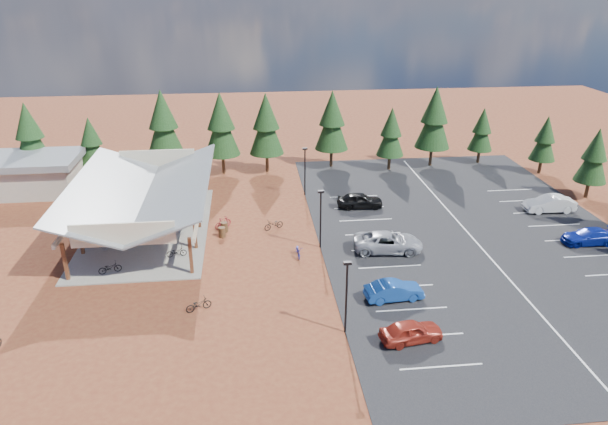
{
  "coord_description": "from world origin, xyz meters",
  "views": [
    {
      "loc": [
        -0.71,
        -38.45,
        20.99
      ],
      "look_at": [
        3.94,
        4.96,
        1.97
      ],
      "focal_mm": 32.0,
      "sensor_mm": 36.0,
      "label": 1
    }
  ],
  "objects_px": {
    "bike_6": "(161,224)",
    "car_1": "(394,291)",
    "lamp_post_2": "(305,168)",
    "bike_1": "(110,244)",
    "bike_4": "(177,252)",
    "bike_5": "(175,229)",
    "lamp_post_1": "(321,215)",
    "bike_14": "(298,251)",
    "car_7": "(589,236)",
    "lamp_post_0": "(346,292)",
    "bike_12": "(198,304)",
    "car_9": "(549,204)",
    "trash_bin_0": "(222,232)",
    "bike_15": "(223,223)",
    "bike_0": "(110,268)",
    "bike_pavilion": "(143,191)",
    "car_2": "(388,242)",
    "bike_2": "(140,210)",
    "bike_16": "(274,224)",
    "outbuilding": "(26,174)",
    "bike_3": "(142,193)",
    "trash_bin_1": "(225,227)",
    "car_4": "(360,200)",
    "car_0": "(411,331)",
    "bike_7": "(189,202)"
  },
  "relations": [
    {
      "from": "lamp_post_1",
      "to": "bike_6",
      "type": "bearing_deg",
      "value": 159.87
    },
    {
      "from": "lamp_post_1",
      "to": "lamp_post_2",
      "type": "relative_size",
      "value": 1.0
    },
    {
      "from": "lamp_post_0",
      "to": "bike_12",
      "type": "bearing_deg",
      "value": 159.84
    },
    {
      "from": "lamp_post_2",
      "to": "bike_1",
      "type": "xyz_separation_m",
      "value": [
        -17.47,
        -10.81,
        -2.37
      ]
    },
    {
      "from": "bike_16",
      "to": "car_1",
      "type": "distance_m",
      "value": 14.76
    },
    {
      "from": "car_1",
      "to": "car_9",
      "type": "distance_m",
      "value": 23.43
    },
    {
      "from": "bike_pavilion",
      "to": "lamp_post_1",
      "type": "relative_size",
      "value": 3.77
    },
    {
      "from": "bike_2",
      "to": "bike_15",
      "type": "distance_m",
      "value": 8.85
    },
    {
      "from": "car_1",
      "to": "car_9",
      "type": "xyz_separation_m",
      "value": [
        19.01,
        13.69,
        0.11
      ]
    },
    {
      "from": "bike_14",
      "to": "car_7",
      "type": "relative_size",
      "value": 0.41
    },
    {
      "from": "bike_0",
      "to": "bike_15",
      "type": "height_order",
      "value": "bike_15"
    },
    {
      "from": "bike_14",
      "to": "bike_2",
      "type": "bearing_deg",
      "value": 143.7
    },
    {
      "from": "lamp_post_1",
      "to": "trash_bin_0",
      "type": "distance_m",
      "value": 9.16
    },
    {
      "from": "outbuilding",
      "to": "car_4",
      "type": "xyz_separation_m",
      "value": [
        34.04,
        -7.95,
        -1.23
      ]
    },
    {
      "from": "bike_6",
      "to": "car_9",
      "type": "height_order",
      "value": "car_9"
    },
    {
      "from": "bike_6",
      "to": "car_1",
      "type": "distance_m",
      "value": 22.48
    },
    {
      "from": "lamp_post_2",
      "to": "car_0",
      "type": "relative_size",
      "value": 1.29
    },
    {
      "from": "lamp_post_2",
      "to": "bike_14",
      "type": "xyz_separation_m",
      "value": [
        -2.0,
        -13.38,
        -2.49
      ]
    },
    {
      "from": "bike_2",
      "to": "bike_pavilion",
      "type": "bearing_deg",
      "value": -164.88
    },
    {
      "from": "outbuilding",
      "to": "lamp_post_0",
      "type": "bearing_deg",
      "value": -43.99
    },
    {
      "from": "bike_3",
      "to": "bike_4",
      "type": "xyz_separation_m",
      "value": [
        4.87,
        -13.39,
        -0.11
      ]
    },
    {
      "from": "lamp_post_1",
      "to": "bike_1",
      "type": "xyz_separation_m",
      "value": [
        -17.47,
        1.19,
        -2.37
      ]
    },
    {
      "from": "bike_5",
      "to": "car_7",
      "type": "bearing_deg",
      "value": -105.92
    },
    {
      "from": "outbuilding",
      "to": "bike_0",
      "type": "distance_m",
      "value": 22.51
    },
    {
      "from": "bike_16",
      "to": "car_7",
      "type": "bearing_deg",
      "value": 52.67
    },
    {
      "from": "bike_0",
      "to": "bike_14",
      "type": "distance_m",
      "value": 14.71
    },
    {
      "from": "lamp_post_0",
      "to": "bike_4",
      "type": "distance_m",
      "value": 16.64
    },
    {
      "from": "lamp_post_1",
      "to": "bike_3",
      "type": "relative_size",
      "value": 2.91
    },
    {
      "from": "lamp_post_1",
      "to": "bike_6",
      "type": "relative_size",
      "value": 2.96
    },
    {
      "from": "car_7",
      "to": "bike_1",
      "type": "bearing_deg",
      "value": -93.05
    },
    {
      "from": "lamp_post_0",
      "to": "bike_12",
      "type": "distance_m",
      "value": 10.47
    },
    {
      "from": "bike_4",
      "to": "bike_5",
      "type": "relative_size",
      "value": 1.09
    },
    {
      "from": "bike_12",
      "to": "bike_15",
      "type": "bearing_deg",
      "value": -27.86
    },
    {
      "from": "lamp_post_2",
      "to": "trash_bin_0",
      "type": "bearing_deg",
      "value": -132.4
    },
    {
      "from": "outbuilding",
      "to": "car_2",
      "type": "relative_size",
      "value": 1.92
    },
    {
      "from": "car_9",
      "to": "bike_12",
      "type": "bearing_deg",
      "value": -65.86
    },
    {
      "from": "bike_2",
      "to": "bike_16",
      "type": "xyz_separation_m",
      "value": [
        12.54,
        -4.62,
        -0.05
      ]
    },
    {
      "from": "lamp_post_1",
      "to": "bike_1",
      "type": "relative_size",
      "value": 3.05
    },
    {
      "from": "lamp_post_0",
      "to": "car_7",
      "type": "xyz_separation_m",
      "value": [
        22.89,
        10.2,
        -2.27
      ]
    },
    {
      "from": "bike_5",
      "to": "bike_14",
      "type": "xyz_separation_m",
      "value": [
        10.42,
        -5.24,
        -0.06
      ]
    },
    {
      "from": "trash_bin_0",
      "to": "bike_15",
      "type": "height_order",
      "value": "bike_15"
    },
    {
      "from": "bike_12",
      "to": "car_1",
      "type": "relative_size",
      "value": 0.44
    },
    {
      "from": "lamp_post_0",
      "to": "bike_1",
      "type": "xyz_separation_m",
      "value": [
        -17.47,
        13.19,
        -2.37
      ]
    },
    {
      "from": "bike_12",
      "to": "car_7",
      "type": "relative_size",
      "value": 0.4
    },
    {
      "from": "bike_7",
      "to": "bike_12",
      "type": "xyz_separation_m",
      "value": [
        2.2,
        -18.55,
        -0.09
      ]
    },
    {
      "from": "bike_0",
      "to": "bike_15",
      "type": "distance_m",
      "value": 11.25
    },
    {
      "from": "bike_6",
      "to": "car_1",
      "type": "xyz_separation_m",
      "value": [
        17.88,
        -13.63,
        0.17
      ]
    },
    {
      "from": "bike_12",
      "to": "trash_bin_0",
      "type": "bearing_deg",
      "value": -28.53
    },
    {
      "from": "car_2",
      "to": "car_7",
      "type": "xyz_separation_m",
      "value": [
        17.4,
        -0.52,
        -0.13
      ]
    },
    {
      "from": "outbuilding",
      "to": "trash_bin_1",
      "type": "bearing_deg",
      "value": -29.99
    }
  ]
}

